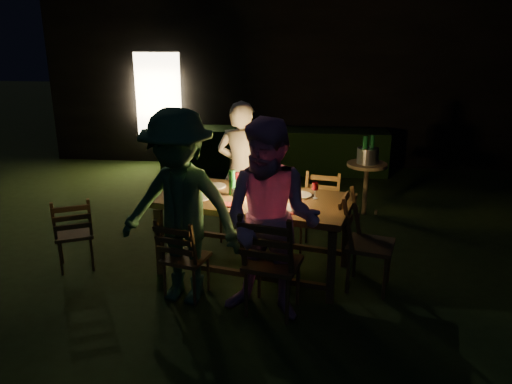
# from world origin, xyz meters

# --- Properties ---
(garden_envelope) EXTENTS (40.00, 40.00, 3.20)m
(garden_envelope) POSITION_xyz_m (-0.01, 6.15, 1.58)
(garden_envelope) COLOR black
(garden_envelope) RESTS_ON ground
(dining_table) EXTENTS (2.22, 1.46, 0.85)m
(dining_table) POSITION_xyz_m (-0.41, -0.40, 0.77)
(dining_table) COLOR #543A1C
(dining_table) RESTS_ON ground
(chair_near_left) EXTENTS (0.49, 0.51, 0.90)m
(chair_near_left) POSITION_xyz_m (-1.03, -1.04, 0.27)
(chair_near_left) COLOR #543A1C
(chair_near_left) RESTS_ON ground
(chair_near_right) EXTENTS (0.59, 0.61, 1.08)m
(chair_near_right) POSITION_xyz_m (-0.15, -1.25, 0.33)
(chair_near_right) COLOR #543A1C
(chair_near_right) RESTS_ON ground
(chair_far_left) EXTENTS (0.57, 0.59, 1.04)m
(chair_far_left) POSITION_xyz_m (-0.67, 0.46, 0.32)
(chair_far_left) COLOR #543A1C
(chair_far_left) RESTS_ON ground
(chair_far_right) EXTENTS (0.50, 0.53, 0.95)m
(chair_far_right) POSITION_xyz_m (0.30, 0.23, 0.29)
(chair_far_right) COLOR #543A1C
(chair_far_right) RESTS_ON ground
(chair_end) EXTENTS (0.60, 0.58, 1.05)m
(chair_end) POSITION_xyz_m (0.78, -0.68, 0.32)
(chair_end) COLOR #543A1C
(chair_end) RESTS_ON ground
(chair_spare) EXTENTS (0.54, 0.56, 0.89)m
(chair_spare) POSITION_xyz_m (-2.39, -0.56, 0.27)
(chair_spare) COLOR #543A1C
(chair_spare) RESTS_ON ground
(person_house_side) EXTENTS (0.72, 0.56, 1.76)m
(person_house_side) POSITION_xyz_m (-0.66, 0.51, 0.88)
(person_house_side) COLOR white
(person_house_side) RESTS_ON ground
(person_opp_right) EXTENTS (1.04, 0.89, 1.86)m
(person_opp_right) POSITION_xyz_m (-0.16, -1.30, 0.93)
(person_opp_right) COLOR #DD98CA
(person_opp_right) RESTS_ON ground
(person_opp_left) EXTENTS (1.35, 0.97, 1.89)m
(person_opp_left) POSITION_xyz_m (-1.04, -1.09, 0.95)
(person_opp_left) COLOR #31623E
(person_opp_left) RESTS_ON ground
(lantern) EXTENTS (0.16, 0.16, 0.35)m
(lantern) POSITION_xyz_m (-0.35, -0.36, 1.01)
(lantern) COLOR white
(lantern) RESTS_ON dining_table
(plate_far_left) EXTENTS (0.25, 0.25, 0.01)m
(plate_far_left) POSITION_xyz_m (-0.90, -0.06, 0.86)
(plate_far_left) COLOR white
(plate_far_left) RESTS_ON dining_table
(plate_near_left) EXTENTS (0.25, 0.25, 0.01)m
(plate_near_left) POSITION_xyz_m (-1.00, -0.48, 0.86)
(plate_near_left) COLOR white
(plate_near_left) RESTS_ON dining_table
(plate_far_right) EXTENTS (0.25, 0.25, 0.01)m
(plate_far_right) POSITION_xyz_m (0.08, -0.28, 0.86)
(plate_far_right) COLOR white
(plate_far_right) RESTS_ON dining_table
(plate_near_right) EXTENTS (0.25, 0.25, 0.01)m
(plate_near_right) POSITION_xyz_m (-0.03, -0.71, 0.86)
(plate_near_right) COLOR white
(plate_near_right) RESTS_ON dining_table
(wineglass_a) EXTENTS (0.06, 0.06, 0.18)m
(wineglass_a) POSITION_xyz_m (-0.64, -0.05, 0.94)
(wineglass_a) COLOR #59070F
(wineglass_a) RESTS_ON dining_table
(wineglass_b) EXTENTS (0.06, 0.06, 0.18)m
(wineglass_b) POSITION_xyz_m (-1.14, -0.35, 0.94)
(wineglass_b) COLOR #59070F
(wineglass_b) RESTS_ON dining_table
(wineglass_c) EXTENTS (0.06, 0.06, 0.18)m
(wineglass_c) POSITION_xyz_m (-0.19, -0.74, 0.94)
(wineglass_c) COLOR #59070F
(wineglass_c) RESTS_ON dining_table
(wineglass_d) EXTENTS (0.06, 0.06, 0.18)m
(wineglass_d) POSITION_xyz_m (0.23, -0.36, 0.94)
(wineglass_d) COLOR #59070F
(wineglass_d) RESTS_ON dining_table
(wineglass_e) EXTENTS (0.06, 0.06, 0.18)m
(wineglass_e) POSITION_xyz_m (-0.58, -0.66, 0.94)
(wineglass_e) COLOR silver
(wineglass_e) RESTS_ON dining_table
(bottle_table) EXTENTS (0.07, 0.07, 0.28)m
(bottle_table) POSITION_xyz_m (-0.66, -0.34, 0.99)
(bottle_table) COLOR #0F471E
(bottle_table) RESTS_ON dining_table
(napkin_left) EXTENTS (0.18, 0.14, 0.01)m
(napkin_left) POSITION_xyz_m (-0.63, -0.67, 0.86)
(napkin_left) COLOR red
(napkin_left) RESTS_ON dining_table
(napkin_right) EXTENTS (0.18, 0.14, 0.01)m
(napkin_right) POSITION_xyz_m (0.05, -0.81, 0.86)
(napkin_right) COLOR red
(napkin_right) RESTS_ON dining_table
(phone) EXTENTS (0.14, 0.07, 0.01)m
(phone) POSITION_xyz_m (-1.09, -0.55, 0.85)
(phone) COLOR black
(phone) RESTS_ON dining_table
(side_table) EXTENTS (0.57, 0.57, 0.76)m
(side_table) POSITION_xyz_m (0.98, 1.54, 0.67)
(side_table) COLOR olive
(side_table) RESTS_ON ground
(ice_bucket) EXTENTS (0.30, 0.30, 0.22)m
(ice_bucket) POSITION_xyz_m (0.98, 1.54, 0.87)
(ice_bucket) COLOR #A5A8AD
(ice_bucket) RESTS_ON side_table
(bottle_bucket_a) EXTENTS (0.07, 0.07, 0.32)m
(bottle_bucket_a) POSITION_xyz_m (0.93, 1.50, 0.92)
(bottle_bucket_a) COLOR #0F471E
(bottle_bucket_a) RESTS_ON side_table
(bottle_bucket_b) EXTENTS (0.07, 0.07, 0.32)m
(bottle_bucket_b) POSITION_xyz_m (1.03, 1.58, 0.92)
(bottle_bucket_b) COLOR #0F471E
(bottle_bucket_b) RESTS_ON side_table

